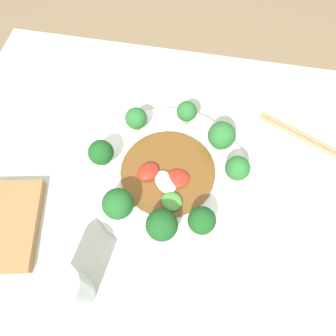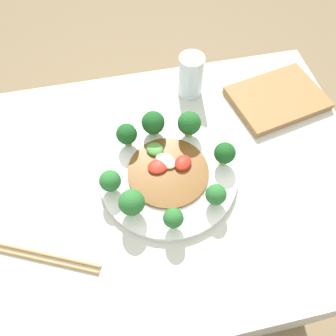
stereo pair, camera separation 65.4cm
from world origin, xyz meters
name	(u,v)px [view 1 (the left image)]	position (x,y,z in m)	size (l,w,h in m)	color
ground_plane	(168,256)	(0.00, 0.00, 0.00)	(8.00, 8.00, 0.00)	#7F6B4C
table	(168,230)	(0.00, 0.00, 0.38)	(0.95, 0.70, 0.76)	#B7BCAD
plate	(168,174)	(0.00, 0.00, 0.77)	(0.32, 0.32, 0.02)	white
broccoli_northeast	(222,136)	(0.09, 0.08, 0.81)	(0.05, 0.05, 0.07)	#70A356
broccoli_south	(162,225)	(0.01, -0.12, 0.81)	(0.06, 0.06, 0.07)	#89B76B
broccoli_northwest	(136,119)	(-0.08, 0.09, 0.81)	(0.04, 0.04, 0.06)	#7AAD5B
broccoli_west	(101,152)	(-0.13, 0.00, 0.81)	(0.05, 0.05, 0.06)	#89B76B
broccoli_east	(237,168)	(0.13, 0.02, 0.81)	(0.05, 0.05, 0.06)	#70A356
broccoli_southwest	(118,204)	(-0.07, -0.10, 0.82)	(0.06, 0.06, 0.07)	#89B76B
broccoli_north	(187,112)	(0.02, 0.13, 0.81)	(0.04, 0.04, 0.06)	#7AAD5B
broccoli_southeast	(202,221)	(0.08, -0.10, 0.81)	(0.05, 0.05, 0.06)	#70A356
stirfry_center	(167,175)	(0.00, -0.01, 0.78)	(0.19, 0.19, 0.02)	brown
drinking_glass	(67,290)	(-0.11, -0.25, 0.82)	(0.07, 0.07, 0.12)	silver
chopsticks	(312,141)	(0.29, 0.13, 0.76)	(0.23, 0.12, 0.01)	#AD7F4C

